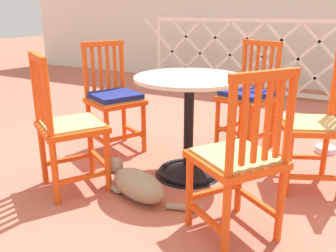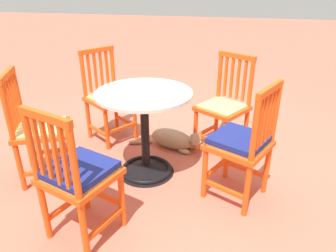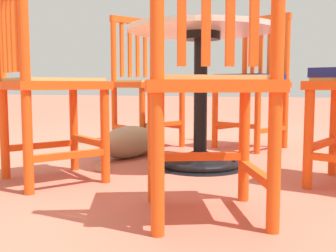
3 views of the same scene
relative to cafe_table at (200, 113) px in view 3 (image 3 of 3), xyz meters
name	(u,v)px [view 3 (image 3 of 3)]	position (x,y,z in m)	size (l,w,h in m)	color
ground_plane	(187,161)	(-0.15, -0.12, -0.28)	(24.00, 24.00, 0.00)	#BC604C
cafe_table	(200,113)	(0.00, 0.00, 0.00)	(0.76, 0.76, 0.73)	black
orange_chair_facing_out	(253,83)	(-0.77, 0.16, 0.16)	(0.53, 0.53, 0.91)	#E04C14
orange_chair_at_corner	(145,85)	(-0.60, -0.56, 0.15)	(0.55, 0.55, 0.91)	#E04C14
orange_chair_by_planter	(46,85)	(0.54, -0.56, 0.15)	(0.56, 0.56, 0.91)	#E04C14
orange_chair_tucked_in	(209,85)	(0.81, 0.24, 0.15)	(0.53, 0.53, 0.91)	#E04C14
tabby_cat	(133,141)	(-0.16, -0.46, -0.19)	(0.74, 0.32, 0.23)	#9E896B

